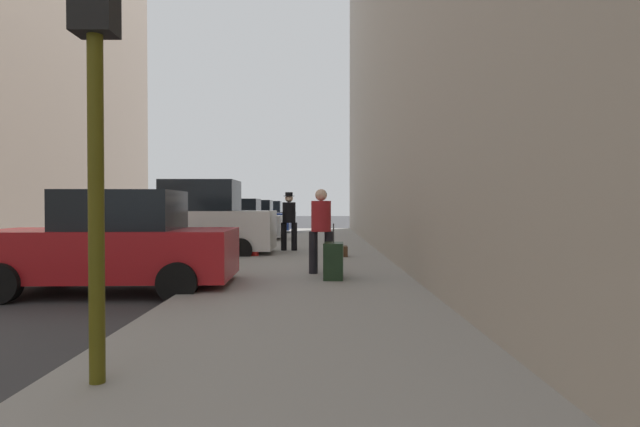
# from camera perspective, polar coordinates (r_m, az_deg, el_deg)

# --- Properties ---
(sidewalk) EXTENTS (4.00, 40.00, 0.15)m
(sidewalk) POSITION_cam_1_polar(r_m,az_deg,el_deg) (9.78, -1.54, -7.62)
(sidewalk) COLOR gray
(sidewalk) RESTS_ON ground_plane
(parked_red_hatchback) EXTENTS (4.26, 2.17, 1.79)m
(parked_red_hatchback) POSITION_cam_1_polar(r_m,az_deg,el_deg) (9.42, -22.59, -3.29)
(parked_red_hatchback) COLOR #B2191E
(parked_red_hatchback) RESTS_ON ground_plane
(parked_white_van) EXTENTS (4.62, 2.09, 2.25)m
(parked_white_van) POSITION_cam_1_polar(r_m,az_deg,el_deg) (14.85, -14.14, -1.00)
(parked_white_van) COLOR silver
(parked_white_van) RESTS_ON ground_plane
(parked_silver_sedan) EXTENTS (4.22, 2.09, 1.79)m
(parked_silver_sedan) POSITION_cam_1_polar(r_m,az_deg,el_deg) (20.56, -10.20, -0.96)
(parked_silver_sedan) COLOR #B7BABF
(parked_silver_sedan) RESTS_ON ground_plane
(parked_blue_sedan) EXTENTS (4.22, 2.09, 1.79)m
(parked_blue_sedan) POSITION_cam_1_polar(r_m,az_deg,el_deg) (25.83, -8.13, -0.56)
(parked_blue_sedan) COLOR navy
(parked_blue_sedan) RESTS_ON ground_plane
(parked_gray_coupe) EXTENTS (4.22, 2.10, 1.79)m
(parked_gray_coupe) POSITION_cam_1_polar(r_m,az_deg,el_deg) (31.85, -6.61, -0.27)
(parked_gray_coupe) COLOR slate
(parked_gray_coupe) RESTS_ON ground_plane
(fire_hydrant) EXTENTS (0.42, 0.22, 0.70)m
(fire_hydrant) POSITION_cam_1_polar(r_m,az_deg,el_deg) (13.76, -7.61, -3.37)
(fire_hydrant) COLOR red
(fire_hydrant) RESTS_ON sidewalk
(traffic_light) EXTENTS (0.32, 0.32, 3.60)m
(traffic_light) POSITION_cam_1_polar(r_m,az_deg,el_deg) (4.42, -24.42, 16.95)
(traffic_light) COLOR #514C0F
(traffic_light) RESTS_ON sidewalk
(pedestrian_in_red_jacket) EXTENTS (0.52, 0.46, 1.71)m
(pedestrian_in_red_jacket) POSITION_cam_1_polar(r_m,az_deg,el_deg) (10.11, -0.01, -1.48)
(pedestrian_in_red_jacket) COLOR black
(pedestrian_in_red_jacket) RESTS_ON sidewalk
(pedestrian_with_fedora) EXTENTS (0.51, 0.43, 1.78)m
(pedestrian_with_fedora) POSITION_cam_1_polar(r_m,az_deg,el_deg) (15.24, -3.70, -0.53)
(pedestrian_with_fedora) COLOR black
(pedestrian_with_fedora) RESTS_ON sidewalk
(rolling_suitcase) EXTENTS (0.40, 0.58, 1.04)m
(rolling_suitcase) POSITION_cam_1_polar(r_m,az_deg,el_deg) (9.39, 1.42, -5.42)
(rolling_suitcase) COLOR black
(rolling_suitcase) RESTS_ON sidewalk
(duffel_bag) EXTENTS (0.32, 0.44, 0.28)m
(duffel_bag) POSITION_cam_1_polar(r_m,az_deg,el_deg) (13.51, 2.33, -4.32)
(duffel_bag) COLOR #472D19
(duffel_bag) RESTS_ON sidewalk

